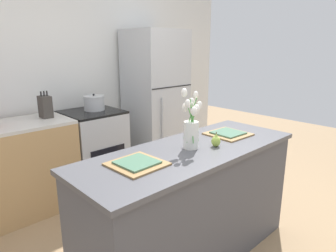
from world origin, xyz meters
TOP-DOWN VIEW (x-y plane):
  - back_wall at (0.00, 2.00)m, footprint 5.20×0.08m
  - kitchen_island at (0.00, 0.00)m, footprint 1.80×0.66m
  - stove_range at (0.10, 1.60)m, footprint 0.60×0.61m
  - refrigerator at (1.05, 1.60)m, footprint 0.68×0.67m
  - flower_vase at (0.00, 0.01)m, footprint 0.14×0.18m
  - pear_figurine at (0.16, -0.09)m, footprint 0.07×0.07m
  - plate_setting_left at (-0.48, 0.03)m, footprint 0.32×0.32m
  - plate_setting_right at (0.48, 0.03)m, footprint 0.32×0.32m
  - cooking_pot at (0.15, 1.63)m, footprint 0.24×0.24m
  - knife_block at (-0.39, 1.64)m, footprint 0.10×0.14m

SIDE VIEW (x-z plane):
  - kitchen_island at x=0.00m, z-range 0.00..0.90m
  - stove_range at x=0.10m, z-range 0.00..0.91m
  - refrigerator at x=1.05m, z-range 0.00..1.82m
  - plate_setting_left at x=-0.48m, z-range 0.90..0.92m
  - plate_setting_right at x=0.48m, z-range 0.90..0.92m
  - pear_figurine at x=0.16m, z-range 0.89..1.00m
  - cooking_pot at x=0.15m, z-range 0.90..1.09m
  - knife_block at x=-0.39m, z-range 0.89..1.16m
  - flower_vase at x=0.00m, z-range 0.85..1.28m
  - back_wall at x=0.00m, z-range 0.00..2.70m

